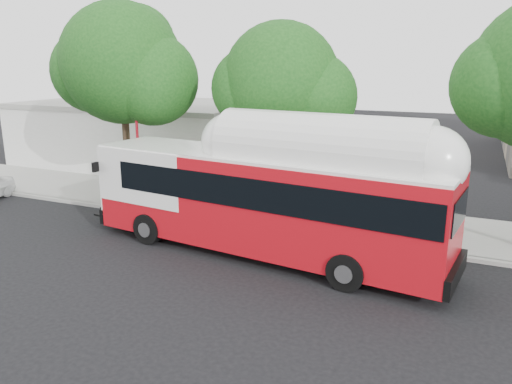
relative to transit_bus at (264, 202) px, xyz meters
The scene contains 9 objects.
ground 2.50m from the transit_bus, 95.27° to the right, with size 120.00×120.00×0.00m, color black.
sidewalk 5.35m from the transit_bus, 91.59° to the left, with size 60.00×5.00×0.15m, color gray.
curb_strip 3.07m from the transit_bus, 93.31° to the left, with size 60.00×0.30×0.15m, color gray.
red_curb_segment 4.39m from the transit_bus, 142.63° to the left, with size 10.00×0.32×0.16m, color #9C1611.
street_tree_left 10.62m from the transit_bus, 154.92° to the left, with size 6.67×5.80×9.74m.
street_tree_mid 6.05m from the transit_bus, 99.13° to the left, with size 5.75×5.00×8.62m.
low_commercial_bldg 18.87m from the transit_bus, 138.53° to the left, with size 16.20×10.20×4.25m.
transit_bus is the anchor object (origin of this frame).
signal_pole 8.41m from the transit_bus, 158.20° to the left, with size 0.13×0.44×4.63m.
Camera 1 is at (6.87, -14.41, 6.89)m, focal length 35.00 mm.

